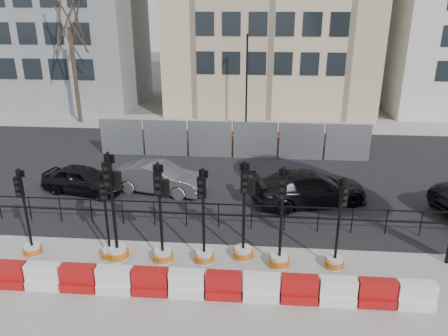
# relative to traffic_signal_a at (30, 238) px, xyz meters

# --- Properties ---
(ground) EXTENTS (120.00, 120.00, 0.00)m
(ground) POSITION_rel_traffic_signal_a_xyz_m (5.95, 1.15, -0.64)
(ground) COLOR #51514C
(ground) RESTS_ON ground
(sidewalk_near) EXTENTS (40.00, 6.00, 0.02)m
(sidewalk_near) POSITION_rel_traffic_signal_a_xyz_m (5.95, -1.85, -0.63)
(sidewalk_near) COLOR gray
(sidewalk_near) RESTS_ON ground
(road) EXTENTS (40.00, 14.00, 0.03)m
(road) POSITION_rel_traffic_signal_a_xyz_m (5.95, 8.15, -0.62)
(road) COLOR black
(road) RESTS_ON ground
(sidewalk_far) EXTENTS (40.00, 4.00, 0.02)m
(sidewalk_far) POSITION_rel_traffic_signal_a_xyz_m (5.95, 17.15, -0.63)
(sidewalk_far) COLOR gray
(sidewalk_far) RESTS_ON ground
(building_grey) EXTENTS (11.00, 9.06, 14.00)m
(building_grey) POSITION_rel_traffic_signal_a_xyz_m (-8.05, 23.13, 6.36)
(building_grey) COLOR gray
(building_grey) RESTS_ON ground
(kerb_railing) EXTENTS (18.00, 0.04, 1.00)m
(kerb_railing) POSITION_rel_traffic_signal_a_xyz_m (5.95, 2.35, 0.05)
(kerb_railing) COLOR black
(kerb_railing) RESTS_ON ground
(heras_fencing) EXTENTS (14.33, 1.72, 2.00)m
(heras_fencing) POSITION_rel_traffic_signal_a_xyz_m (5.94, 10.94, 0.05)
(heras_fencing) COLOR #989BA0
(heras_fencing) RESTS_ON ground
(lamp_post_far) EXTENTS (0.12, 0.56, 6.00)m
(lamp_post_far) POSITION_rel_traffic_signal_a_xyz_m (6.45, 16.13, 2.59)
(lamp_post_far) COLOR black
(lamp_post_far) RESTS_ON ground
(tree_bare_far) EXTENTS (2.00, 2.00, 9.00)m
(tree_bare_far) POSITION_rel_traffic_signal_a_xyz_m (-5.05, 16.65, 6.02)
(tree_bare_far) COLOR #473828
(tree_bare_far) RESTS_ON ground
(barrier_row) EXTENTS (12.55, 0.50, 0.80)m
(barrier_row) POSITION_rel_traffic_signal_a_xyz_m (5.95, -1.65, -0.27)
(barrier_row) COLOR #AF0E14
(barrier_row) RESTS_ON ground
(traffic_signal_a) EXTENTS (0.61, 0.61, 3.07)m
(traffic_signal_a) POSITION_rel_traffic_signal_a_xyz_m (0.00, 0.00, 0.00)
(traffic_signal_a) COLOR silver
(traffic_signal_a) RESTS_ON ground
(traffic_signal_b) EXTENTS (0.73, 0.73, 3.69)m
(traffic_signal_b) POSITION_rel_traffic_signal_a_xyz_m (2.89, -0.02, 0.24)
(traffic_signal_b) COLOR silver
(traffic_signal_b) RESTS_ON ground
(traffic_signal_c) EXTENTS (0.60, 0.60, 3.04)m
(traffic_signal_c) POSITION_rel_traffic_signal_a_xyz_m (2.62, 0.03, -0.01)
(traffic_signal_c) COLOR silver
(traffic_signal_c) RESTS_ON ground
(traffic_signal_d) EXTENTS (0.67, 0.67, 3.40)m
(traffic_signal_d) POSITION_rel_traffic_signal_a_xyz_m (4.38, -0.02, 0.18)
(traffic_signal_d) COLOR silver
(traffic_signal_d) RESTS_ON ground
(traffic_signal_e) EXTENTS (0.64, 0.64, 3.24)m
(traffic_signal_e) POSITION_rel_traffic_signal_a_xyz_m (5.70, 0.06, 0.03)
(traffic_signal_e) COLOR silver
(traffic_signal_e) RESTS_ON ground
(traffic_signal_f) EXTENTS (0.67, 0.67, 3.39)m
(traffic_signal_f) POSITION_rel_traffic_signal_a_xyz_m (6.95, 0.35, 0.17)
(traffic_signal_f) COLOR silver
(traffic_signal_f) RESTS_ON ground
(traffic_signal_g) EXTENTS (0.66, 0.66, 3.38)m
(traffic_signal_g) POSITION_rel_traffic_signal_a_xyz_m (8.09, 0.00, 0.06)
(traffic_signal_g) COLOR silver
(traffic_signal_g) RESTS_ON ground
(traffic_signal_h) EXTENTS (0.61, 0.61, 3.10)m
(traffic_signal_h) POSITION_rel_traffic_signal_a_xyz_m (9.82, 0.06, 0.01)
(traffic_signal_h) COLOR silver
(traffic_signal_h) RESTS_ON ground
(car_a) EXTENTS (2.89, 4.18, 1.23)m
(car_a) POSITION_rel_traffic_signal_a_xyz_m (-0.23, 5.08, -0.02)
(car_a) COLOR black
(car_a) RESTS_ON ground
(car_b) EXTENTS (2.91, 4.51, 1.31)m
(car_b) POSITION_rel_traffic_signal_a_xyz_m (3.04, 5.44, 0.02)
(car_b) COLOR #454549
(car_b) RESTS_ON ground
(car_c) EXTENTS (4.69, 5.92, 1.40)m
(car_c) POSITION_rel_traffic_signal_a_xyz_m (9.49, 4.79, 0.06)
(car_c) COLOR black
(car_c) RESTS_ON ground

